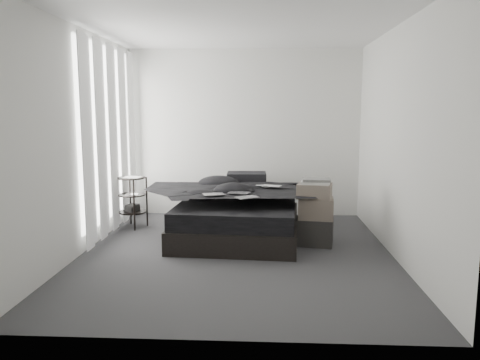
{
  "coord_description": "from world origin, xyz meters",
  "views": [
    {
      "loc": [
        0.32,
        -5.27,
        1.65
      ],
      "look_at": [
        0.0,
        0.8,
        0.75
      ],
      "focal_mm": 35.0,
      "sensor_mm": 36.0,
      "label": 1
    }
  ],
  "objects_px": {
    "laptop": "(267,181)",
    "box_lower": "(314,231)",
    "side_stand": "(132,203)",
    "bed": "(239,226)"
  },
  "relations": [
    {
      "from": "side_stand",
      "to": "laptop",
      "type": "bearing_deg",
      "value": -11.11
    },
    {
      "from": "bed",
      "to": "laptop",
      "type": "height_order",
      "value": "laptop"
    },
    {
      "from": "laptop",
      "to": "side_stand",
      "type": "distance_m",
      "value": 1.99
    },
    {
      "from": "laptop",
      "to": "box_lower",
      "type": "relative_size",
      "value": 0.71
    },
    {
      "from": "laptop",
      "to": "box_lower",
      "type": "height_order",
      "value": "laptop"
    },
    {
      "from": "laptop",
      "to": "box_lower",
      "type": "bearing_deg",
      "value": -10.3
    },
    {
      "from": "bed",
      "to": "laptop",
      "type": "relative_size",
      "value": 6.24
    },
    {
      "from": "laptop",
      "to": "side_stand",
      "type": "height_order",
      "value": "laptop"
    },
    {
      "from": "side_stand",
      "to": "box_lower",
      "type": "relative_size",
      "value": 1.58
    },
    {
      "from": "bed",
      "to": "box_lower",
      "type": "xyz_separation_m",
      "value": [
        0.96,
        -0.34,
        0.03
      ]
    }
  ]
}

